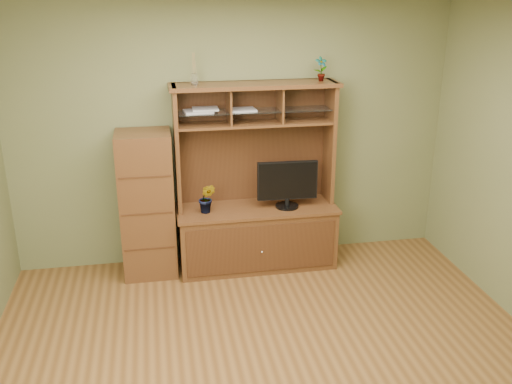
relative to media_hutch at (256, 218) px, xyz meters
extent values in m
cube|color=brown|center=(-0.19, -1.73, -0.53)|extent=(4.50, 4.00, 0.02)
cube|color=#61693E|center=(-0.19, 0.28, 0.83)|extent=(4.50, 0.02, 2.70)
cube|color=#4E2B16|center=(0.00, -0.02, -0.21)|extent=(1.60, 0.55, 0.62)
cube|color=#361C0E|center=(0.00, -0.30, -0.21)|extent=(1.50, 0.01, 0.50)
sphere|color=silver|center=(0.00, -0.32, -0.24)|extent=(0.02, 0.02, 0.02)
cube|color=#4E2B16|center=(0.00, -0.02, 0.11)|extent=(1.64, 0.59, 0.03)
cube|color=#4E2B16|center=(-0.78, 0.08, 0.75)|extent=(0.04, 0.35, 1.25)
cube|color=#4E2B16|center=(0.78, 0.08, 0.75)|extent=(0.04, 0.35, 1.25)
cube|color=#361C0E|center=(0.00, 0.24, 0.75)|extent=(1.52, 0.02, 1.25)
cube|color=#4E2B16|center=(0.00, 0.08, 1.36)|extent=(1.66, 0.40, 0.04)
cube|color=#4E2B16|center=(0.00, 0.08, 0.98)|extent=(1.52, 0.32, 0.02)
cube|color=#4E2B16|center=(-0.25, 0.08, 1.16)|extent=(0.02, 0.31, 0.35)
cube|color=#4E2B16|center=(0.25, 0.08, 1.16)|extent=(0.02, 0.31, 0.35)
cube|color=silver|center=(0.00, 0.07, 1.11)|extent=(1.50, 0.27, 0.01)
cylinder|color=black|center=(0.31, -0.08, 0.14)|extent=(0.24, 0.24, 0.02)
cylinder|color=black|center=(0.31, -0.08, 0.19)|extent=(0.05, 0.05, 0.08)
cube|color=black|center=(0.31, -0.08, 0.41)|extent=(0.61, 0.07, 0.40)
imported|color=#25581E|center=(-0.51, -0.08, 0.28)|extent=(0.20, 0.18, 0.31)
imported|color=#346E26|center=(0.66, 0.08, 1.50)|extent=(0.14, 0.10, 0.24)
cylinder|color=silver|center=(-0.58, 0.08, 1.43)|extent=(0.06, 0.06, 0.11)
cylinder|color=olive|center=(-0.58, 0.08, 1.58)|extent=(0.04, 0.04, 0.19)
cube|color=#A2A2A7|center=(-0.56, 0.08, 1.12)|extent=(0.29, 0.23, 0.02)
cube|color=#A2A2A7|center=(-0.49, 0.08, 1.14)|extent=(0.25, 0.20, 0.02)
cube|color=#A2A2A7|center=(-0.13, 0.08, 1.12)|extent=(0.27, 0.22, 0.02)
cube|color=#4E2B16|center=(-1.10, 0.01, 0.22)|extent=(0.53, 0.47, 1.48)
cube|color=#361C0E|center=(-1.10, -0.23, -0.15)|extent=(0.49, 0.01, 0.02)
cube|color=#361C0E|center=(-1.10, -0.23, 0.22)|extent=(0.49, 0.01, 0.01)
cube|color=#361C0E|center=(-1.10, -0.23, 0.58)|extent=(0.49, 0.01, 0.02)
camera|label=1|loc=(-0.99, -5.36, 2.27)|focal=40.00mm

